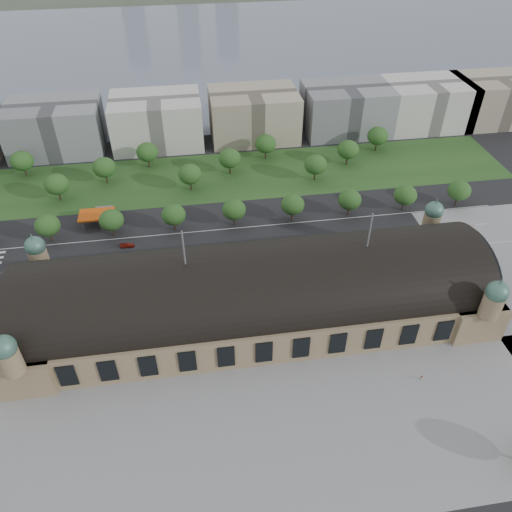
{
  "coord_description": "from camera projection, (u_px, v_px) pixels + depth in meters",
  "views": [
    {
      "loc": [
        -16.57,
        -112.91,
        118.69
      ],
      "look_at": [
        3.02,
        14.56,
        14.0
      ],
      "focal_mm": 35.0,
      "sensor_mm": 36.0,
      "label": 1
    }
  ],
  "objects": [
    {
      "name": "ground",
      "position": [
        254.0,
        318.0,
        163.4
      ],
      "size": [
        900.0,
        900.0,
        0.0
      ],
      "primitive_type": "plane",
      "color": "black",
      "rests_on": "ground"
    },
    {
      "name": "station",
      "position": [
        254.0,
        295.0,
        156.93
      ],
      "size": [
        150.0,
        48.4,
        44.3
      ],
      "color": "#8A7656",
      "rests_on": "ground"
    },
    {
      "name": "plaza_south",
      "position": [
        316.0,
        434.0,
        130.82
      ],
      "size": [
        190.0,
        48.0,
        0.12
      ],
      "primitive_type": "cube",
      "color": "gray",
      "rests_on": "ground"
    },
    {
      "name": "road_slab",
      "position": [
        187.0,
        252.0,
        190.21
      ],
      "size": [
        260.0,
        26.0,
        0.1
      ],
      "primitive_type": "cube",
      "color": "black",
      "rests_on": "ground"
    },
    {
      "name": "grass_belt",
      "position": [
        192.0,
        179.0,
        233.0
      ],
      "size": [
        300.0,
        45.0,
        0.1
      ],
      "primitive_type": "cube",
      "color": "#21451B",
      "rests_on": "ground"
    },
    {
      "name": "petrol_station",
      "position": [
        101.0,
        213.0,
        205.29
      ],
      "size": [
        14.0,
        13.0,
        5.05
      ],
      "color": "#CF4A0C",
      "rests_on": "ground"
    },
    {
      "name": "lake",
      "position": [
        198.0,
        46.0,
        392.09
      ],
      "size": [
        700.0,
        320.0,
        0.08
      ],
      "primitive_type": "cube",
      "color": "slate",
      "rests_on": "ground"
    },
    {
      "name": "office_2",
      "position": [
        56.0,
        127.0,
        248.47
      ],
      "size": [
        45.0,
        32.0,
        24.0
      ],
      "primitive_type": "cube",
      "color": "gray",
      "rests_on": "ground"
    },
    {
      "name": "office_3",
      "position": [
        157.0,
        121.0,
        254.37
      ],
      "size": [
        45.0,
        32.0,
        24.0
      ],
      "primitive_type": "cube",
      "color": "beige",
      "rests_on": "ground"
    },
    {
      "name": "office_4",
      "position": [
        254.0,
        115.0,
        260.26
      ],
      "size": [
        45.0,
        32.0,
        24.0
      ],
      "primitive_type": "cube",
      "color": "tan",
      "rests_on": "ground"
    },
    {
      "name": "office_5",
      "position": [
        346.0,
        109.0,
        266.16
      ],
      "size": [
        45.0,
        32.0,
        24.0
      ],
      "primitive_type": "cube",
      "color": "gray",
      "rests_on": "ground"
    },
    {
      "name": "office_6",
      "position": [
        426.0,
        104.0,
        271.47
      ],
      "size": [
        45.0,
        32.0,
        24.0
      ],
      "primitive_type": "cube",
      "color": "beige",
      "rests_on": "ground"
    },
    {
      "name": "office_7",
      "position": [
        494.0,
        100.0,
        276.19
      ],
      "size": [
        45.0,
        32.0,
        24.0
      ],
      "primitive_type": "cube",
      "color": "tan",
      "rests_on": "ground"
    },
    {
      "name": "tree_row_2",
      "position": [
        47.0,
        226.0,
        190.9
      ],
      "size": [
        9.6,
        9.6,
        11.52
      ],
      "color": "#2D2116",
      "rests_on": "ground"
    },
    {
      "name": "tree_row_3",
      "position": [
        111.0,
        220.0,
        193.74
      ],
      "size": [
        9.6,
        9.6,
        11.52
      ],
      "color": "#2D2116",
      "rests_on": "ground"
    },
    {
      "name": "tree_row_4",
      "position": [
        174.0,
        215.0,
        196.57
      ],
      "size": [
        9.6,
        9.6,
        11.52
      ],
      "color": "#2D2116",
      "rests_on": "ground"
    },
    {
      "name": "tree_row_5",
      "position": [
        234.0,
        210.0,
        199.4
      ],
      "size": [
        9.6,
        9.6,
        11.52
      ],
      "color": "#2D2116",
      "rests_on": "ground"
    },
    {
      "name": "tree_row_6",
      "position": [
        293.0,
        205.0,
        202.23
      ],
      "size": [
        9.6,
        9.6,
        11.52
      ],
      "color": "#2D2116",
      "rests_on": "ground"
    },
    {
      "name": "tree_row_7",
      "position": [
        350.0,
        200.0,
        205.06
      ],
      "size": [
        9.6,
        9.6,
        11.52
      ],
      "color": "#2D2116",
      "rests_on": "ground"
    },
    {
      "name": "tree_row_8",
      "position": [
        405.0,
        195.0,
        207.89
      ],
      "size": [
        9.6,
        9.6,
        11.52
      ],
      "color": "#2D2116",
      "rests_on": "ground"
    },
    {
      "name": "tree_row_9",
      "position": [
        459.0,
        190.0,
        210.72
      ],
      "size": [
        9.6,
        9.6,
        11.52
      ],
      "color": "#2D2116",
      "rests_on": "ground"
    },
    {
      "name": "tree_belt_2",
      "position": [
        22.0,
        161.0,
        229.59
      ],
      "size": [
        10.4,
        10.4,
        12.48
      ],
      "color": "#2D2116",
      "rests_on": "ground"
    },
    {
      "name": "tree_belt_3",
      "position": [
        56.0,
        184.0,
        213.42
      ],
      "size": [
        10.4,
        10.4,
        12.48
      ],
      "color": "#2D2116",
      "rests_on": "ground"
    },
    {
      "name": "tree_belt_4",
      "position": [
        104.0,
        167.0,
        224.87
      ],
      "size": [
        10.4,
        10.4,
        12.48
      ],
      "color": "#2D2116",
      "rests_on": "ground"
    },
    {
      "name": "tree_belt_5",
      "position": [
        147.0,
        152.0,
        236.32
      ],
      "size": [
        10.4,
        10.4,
        12.48
      ],
      "color": "#2D2116",
      "rests_on": "ground"
    },
    {
      "name": "tree_belt_6",
      "position": [
        190.0,
        174.0,
        220.14
      ],
      "size": [
        10.4,
        10.4,
        12.48
      ],
      "color": "#2D2116",
      "rests_on": "ground"
    },
    {
      "name": "tree_belt_7",
      "position": [
        230.0,
        158.0,
        231.59
      ],
      "size": [
        10.4,
        10.4,
        12.48
      ],
      "color": "#2D2116",
      "rests_on": "ground"
    },
    {
      "name": "tree_belt_8",
      "position": [
        266.0,
        144.0,
        243.04
      ],
      "size": [
        10.4,
        10.4,
        12.48
      ],
      "color": "#2D2116",
      "rests_on": "ground"
    },
    {
      "name": "tree_belt_9",
      "position": [
        316.0,
        165.0,
        226.86
      ],
      "size": [
        10.4,
        10.4,
        12.48
      ],
      "color": "#2D2116",
      "rests_on": "ground"
    },
    {
      "name": "tree_belt_10",
      "position": [
        348.0,
        150.0,
        238.31
      ],
      "size": [
        10.4,
        10.4,
        12.48
      ],
      "color": "#2D2116",
      "rests_on": "ground"
    },
    {
      "name": "tree_belt_11",
      "position": [
        378.0,
        136.0,
        249.76
      ],
      "size": [
        10.4,
        10.4,
        12.48
      ],
      "color": "#2D2116",
      "rests_on": "ground"
    },
    {
      "name": "traffic_car_2",
      "position": [
        121.0,
        257.0,
        186.61
      ],
      "size": [
        5.97,
        3.33,
        1.58
      ],
      "primitive_type": "imported",
      "rotation": [
        0.0,
        0.0,
        -1.44
      ],
      "color": "black",
      "rests_on": "ground"
    },
    {
      "name": "traffic_car_3",
      "position": [
        127.0,
        245.0,
        192.22
      ],
      "size": [
        5.45,
        2.3,
        1.57
      ],
      "primitive_type": "imported",
      "rotation": [
        0.0,
        0.0,
        1.55
      ],
      "color": "maroon",
      "rests_on": "ground"
    },
    {
      "name": "traffic_car_4",
      "position": [
        217.0,
        258.0,
        186.37
      ],
      "size": [
        4.32,
        1.86,
        1.45
      ],
      "primitive_type": "imported",
      "rotation": [
        0.0,
        0.0,
        -1.6
      ],
      "color": "#191E46",
      "rests_on": "ground"
    },
    {
      "name": "traffic_car_5",
      "position": [
        359.0,
        235.0,
        197.21
      ],
      "size": [
        4.59,
        1.8,
        1.49
      ],
      "primitive_type": "imported",
      "rotation": [
        0.0,
        0.0,
        1.62
      ],
      "color": "#54575B",
      "rests_on": "ground"
    },
    {
      "name": "traffic_car_6",
      "position": [
        410.0,
        241.0,
        194.34
      ],
      "size": [
        4.91,
        2.61,
        1.31
      ],
      "primitive_type": "imported",
      "rotation": [
        0.0,
        0.0,
        -1.48
      ],
      "color": "white",
      "rests_on": "ground"
    },
    {
      "name": "parked_car_0",
      "position": [
        68.0,
        292.0,
        171.8
      ],
      "size": [
        4.61,
        3.66,
        1.47
      ],
      "primitive_type": "imported",
      "rotation": [
        0.0,
        0.0,
        -1.02
      ],
      "color": "black",
      "rests_on": "ground"
    },
    {
      "name": "parked_car_1",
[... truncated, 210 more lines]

